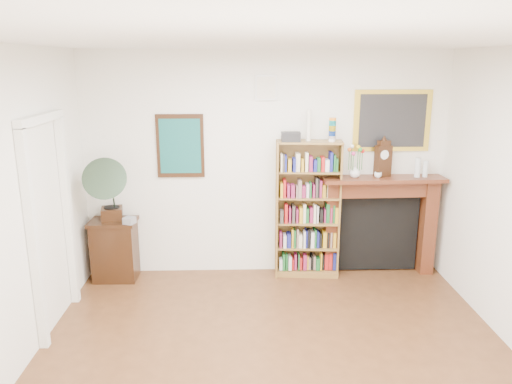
% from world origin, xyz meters
% --- Properties ---
extents(room, '(4.51, 5.01, 2.81)m').
position_xyz_m(room, '(0.00, 0.00, 1.40)').
color(room, '#4B2B16').
rests_on(room, ground).
extents(door_casing, '(0.08, 1.02, 2.17)m').
position_xyz_m(door_casing, '(-2.21, 1.20, 1.26)').
color(door_casing, white).
rests_on(door_casing, left_wall).
extents(teal_poster, '(0.58, 0.04, 0.78)m').
position_xyz_m(teal_poster, '(-1.05, 2.48, 1.65)').
color(teal_poster, black).
rests_on(teal_poster, back_wall).
extents(small_picture, '(0.26, 0.04, 0.30)m').
position_xyz_m(small_picture, '(0.00, 2.48, 2.35)').
color(small_picture, white).
rests_on(small_picture, back_wall).
extents(gilt_painting, '(0.95, 0.04, 0.75)m').
position_xyz_m(gilt_painting, '(1.55, 2.48, 1.95)').
color(gilt_painting, gold).
rests_on(gilt_painting, back_wall).
extents(bookshelf, '(0.82, 0.34, 1.99)m').
position_xyz_m(bookshelf, '(0.52, 2.34, 0.96)').
color(bookshelf, brown).
rests_on(bookshelf, floor).
extents(side_cabinet, '(0.57, 0.42, 0.77)m').
position_xyz_m(side_cabinet, '(-1.88, 2.28, 0.38)').
color(side_cabinet, black).
rests_on(side_cabinet, floor).
extents(fireplace, '(1.52, 0.41, 1.28)m').
position_xyz_m(fireplace, '(1.44, 2.39, 0.76)').
color(fireplace, '#502812').
rests_on(fireplace, floor).
extents(gramophone, '(0.61, 0.70, 0.82)m').
position_xyz_m(gramophone, '(-1.90, 2.16, 1.23)').
color(gramophone, black).
rests_on(gramophone, side_cabinet).
extents(cd_stack, '(0.16, 0.16, 0.08)m').
position_xyz_m(cd_stack, '(-1.65, 2.14, 0.81)').
color(cd_stack, '#A5A5B0').
rests_on(cd_stack, side_cabinet).
extents(mantel_clock, '(0.22, 0.16, 0.45)m').
position_xyz_m(mantel_clock, '(1.44, 2.37, 1.49)').
color(mantel_clock, black).
rests_on(mantel_clock, fireplace).
extents(flower_vase, '(0.17, 0.17, 0.14)m').
position_xyz_m(flower_vase, '(1.09, 2.33, 1.35)').
color(flower_vase, silver).
rests_on(flower_vase, fireplace).
extents(teacup, '(0.12, 0.12, 0.07)m').
position_xyz_m(teacup, '(1.37, 2.30, 1.31)').
color(teacup, white).
rests_on(teacup, fireplace).
extents(bottle_left, '(0.07, 0.07, 0.24)m').
position_xyz_m(bottle_left, '(1.86, 2.32, 1.40)').
color(bottle_left, silver).
rests_on(bottle_left, fireplace).
extents(bottle_right, '(0.06, 0.06, 0.20)m').
position_xyz_m(bottle_right, '(1.96, 2.33, 1.38)').
color(bottle_right, silver).
rests_on(bottle_right, fireplace).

